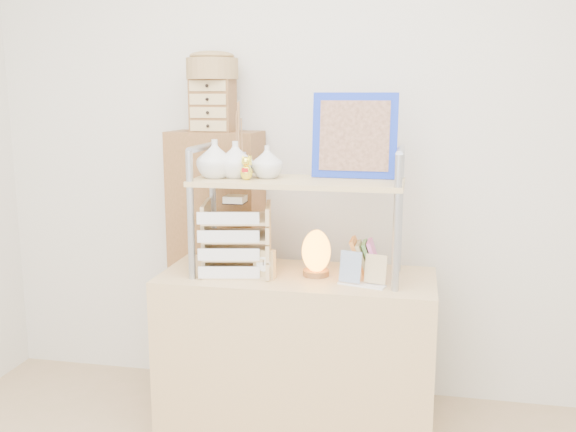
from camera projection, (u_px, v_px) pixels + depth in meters
name	position (u px, v px, depth m)	size (l,w,h in m)	color
room_shell	(247.00, 37.00, 1.86)	(3.42, 3.41, 2.61)	silver
desk	(297.00, 355.00, 2.89)	(1.20, 0.50, 0.75)	tan
cabinet	(218.00, 264.00, 3.28)	(0.45, 0.24, 1.35)	brown
hutch	(279.00, 173.00, 2.76)	(0.90, 0.34, 0.79)	#999DA7
letter_tray	(236.00, 242.00, 2.82)	(0.33, 0.32, 0.35)	tan
salt_lamp	(316.00, 252.00, 2.78)	(0.13, 0.13, 0.20)	brown
desk_clock	(264.00, 264.00, 2.75)	(0.09, 0.05, 0.13)	tan
postcard_stand	(362.00, 276.00, 2.65)	(0.20, 0.11, 0.14)	white
drawer_chest	(213.00, 106.00, 3.11)	(0.20, 0.16, 0.25)	brown
woven_basket	(212.00, 69.00, 3.08)	(0.25, 0.25, 0.10)	olive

